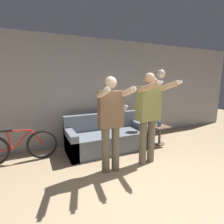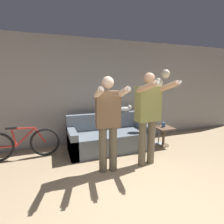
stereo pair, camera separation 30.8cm
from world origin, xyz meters
TOP-DOWN VIEW (x-y plane):
  - wall_back at (0.00, 3.00)m, footprint 10.00×0.05m
  - couch at (0.19, 2.37)m, footprint 1.89×0.81m
  - person_left at (-0.17, 1.41)m, footprint 0.53×0.70m
  - person_right at (0.61, 1.41)m, footprint 0.55×0.68m
  - cat at (0.71, 2.66)m, footprint 0.45×0.12m
  - floor_lamp at (1.47, 2.24)m, footprint 0.39×0.31m
  - side_table at (1.51, 2.12)m, footprint 0.41×0.41m
  - cup at (1.52, 2.15)m, footprint 0.09×0.09m
  - bicycle at (-1.67, 2.50)m, footprint 1.49×0.07m

SIDE VIEW (x-z plane):
  - couch at x=0.19m, z-range -0.14..0.67m
  - bicycle at x=-1.67m, z-range -0.03..0.67m
  - side_table at x=1.51m, z-range 0.10..0.57m
  - cup at x=1.52m, z-range 0.47..0.58m
  - cat at x=0.71m, z-range 0.80..0.97m
  - person_left at x=-0.17m, z-range 0.13..1.80m
  - person_right at x=0.61m, z-range 0.15..1.89m
  - wall_back at x=0.00m, z-range 0.00..2.60m
  - floor_lamp at x=1.47m, z-range 0.53..2.38m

